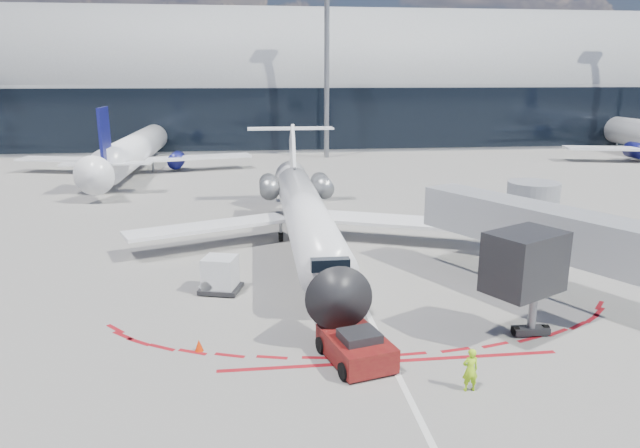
{
  "coord_description": "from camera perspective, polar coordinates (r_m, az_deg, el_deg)",
  "views": [
    {
      "loc": [
        -5.31,
        -31.96,
        11.22
      ],
      "look_at": [
        -1.5,
        0.49,
        2.7
      ],
      "focal_mm": 32.0,
      "sensor_mm": 36.0,
      "label": 1
    }
  ],
  "objects": [
    {
      "name": "jet_bridge",
      "position": [
        33.66,
        20.2,
        -0.42
      ],
      "size": [
        10.03,
        15.2,
        4.9
      ],
      "color": "#999BA1",
      "rests_on": "ground"
    },
    {
      "name": "light_mast_centre",
      "position": [
        80.63,
        0.68,
        15.52
      ],
      "size": [
        0.7,
        0.7,
        25.0
      ],
      "primitive_type": "cylinder",
      "color": "slate",
      "rests_on": "ground"
    },
    {
      "name": "regional_jet",
      "position": [
        38.08,
        -1.56,
        1.32
      ],
      "size": [
        23.89,
        29.46,
        7.38
      ],
      "color": "white",
      "rests_on": "ground"
    },
    {
      "name": "terminal_building",
      "position": [
        97.11,
        -3.65,
        12.99
      ],
      "size": [
        150.0,
        24.15,
        24.0
      ],
      "color": "#949799",
      "rests_on": "ground"
    },
    {
      "name": "safety_cone_left",
      "position": [
        24.96,
        -12.01,
        -11.78
      ],
      "size": [
        0.37,
        0.37,
        0.51
      ],
      "primitive_type": "cone",
      "color": "red",
      "rests_on": "ground"
    },
    {
      "name": "apron_centerline",
      "position": [
        36.15,
        2.09,
        -3.47
      ],
      "size": [
        0.25,
        40.0,
        0.01
      ],
      "primitive_type": "cube",
      "color": "silver",
      "rests_on": "ground"
    },
    {
      "name": "apron_stop_bar",
      "position": [
        23.92,
        7.13,
        -13.46
      ],
      "size": [
        14.0,
        0.25,
        0.01
      ],
      "primitive_type": "cube",
      "color": "maroon",
      "rests_on": "ground"
    },
    {
      "name": "pushback_tug",
      "position": [
        23.54,
        3.62,
        -12.16
      ],
      "size": [
        3.04,
        5.58,
        1.42
      ],
      "rotation": [
        0.0,
        0.0,
        0.26
      ],
      "color": "#550C0E",
      "rests_on": "ground"
    },
    {
      "name": "uld_container",
      "position": [
        30.87,
        -9.94,
        -5.03
      ],
      "size": [
        2.45,
        2.24,
        1.94
      ],
      "rotation": [
        0.0,
        0.0,
        -0.27
      ],
      "color": "black",
      "rests_on": "ground"
    },
    {
      "name": "ramp_worker",
      "position": [
        22.1,
        14.79,
        -13.92
      ],
      "size": [
        0.64,
        0.44,
        1.68
      ],
      "primitive_type": "imported",
      "rotation": [
        0.0,
        0.0,
        3.2
      ],
      "color": "#AAEE19",
      "rests_on": "ground"
    },
    {
      "name": "ground",
      "position": [
        34.28,
        2.6,
        -4.51
      ],
      "size": [
        260.0,
        260.0,
        0.0
      ],
      "primitive_type": "plane",
      "color": "slate",
      "rests_on": "ground"
    },
    {
      "name": "bg_airliner_1",
      "position": [
        72.23,
        -18.14,
        9.13
      ],
      "size": [
        32.23,
        34.13,
        10.43
      ],
      "primitive_type": null,
      "color": "white",
      "rests_on": "ground"
    }
  ]
}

